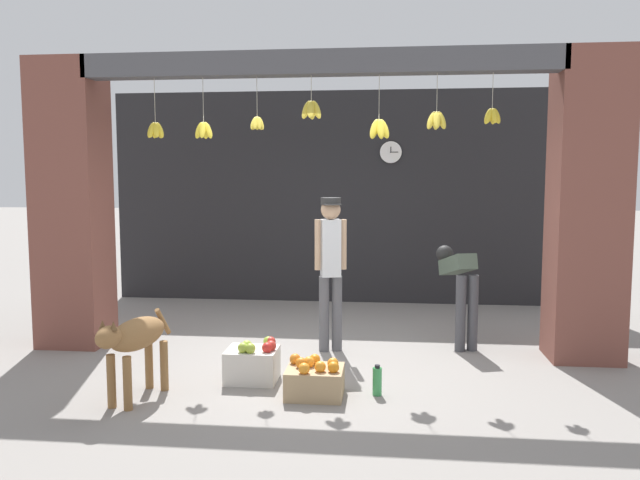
# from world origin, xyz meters

# --- Properties ---
(ground_plane) EXTENTS (60.00, 60.00, 0.00)m
(ground_plane) POSITION_xyz_m (0.00, 0.00, 0.00)
(ground_plane) COLOR gray
(shop_back_wall) EXTENTS (6.76, 0.12, 3.12)m
(shop_back_wall) POSITION_xyz_m (0.00, 3.03, 1.56)
(shop_back_wall) COLOR #232326
(shop_back_wall) RESTS_ON ground_plane
(shop_pillar_left) EXTENTS (0.70, 0.60, 3.12)m
(shop_pillar_left) POSITION_xyz_m (-2.73, 0.30, 1.56)
(shop_pillar_left) COLOR brown
(shop_pillar_left) RESTS_ON ground_plane
(shop_pillar_right) EXTENTS (0.70, 0.60, 3.12)m
(shop_pillar_right) POSITION_xyz_m (2.73, 0.30, 1.56)
(shop_pillar_right) COLOR brown
(shop_pillar_right) RESTS_ON ground_plane
(storefront_awning) EXTENTS (4.86, 0.28, 0.89)m
(storefront_awning) POSITION_xyz_m (0.00, 0.12, 2.95)
(storefront_awning) COLOR #4C4C51
(dog) EXTENTS (0.42, 0.95, 0.75)m
(dog) POSITION_xyz_m (-1.36, -1.35, 0.52)
(dog) COLOR olive
(dog) RESTS_ON ground_plane
(shopkeeper) EXTENTS (0.33, 0.29, 1.65)m
(shopkeeper) POSITION_xyz_m (0.13, 0.32, 0.97)
(shopkeeper) COLOR #56565B
(shopkeeper) RESTS_ON ground_plane
(worker_stooping) EXTENTS (0.41, 0.81, 1.07)m
(worker_stooping) POSITION_xyz_m (1.52, 0.69, 0.71)
(worker_stooping) COLOR #424247
(worker_stooping) RESTS_ON ground_plane
(fruit_crate_oranges) EXTENTS (0.48, 0.42, 0.33)m
(fruit_crate_oranges) POSITION_xyz_m (0.12, -1.09, 0.14)
(fruit_crate_oranges) COLOR tan
(fruit_crate_oranges) RESTS_ON ground_plane
(fruit_crate_apples) EXTENTS (0.46, 0.39, 0.39)m
(fruit_crate_apples) POSITION_xyz_m (-0.49, -0.76, 0.17)
(fruit_crate_apples) COLOR silver
(fruit_crate_apples) RESTS_ON ground_plane
(water_bottle) EXTENTS (0.08, 0.08, 0.27)m
(water_bottle) POSITION_xyz_m (0.65, -1.02, 0.12)
(water_bottle) COLOR #38934C
(water_bottle) RESTS_ON ground_plane
(wall_clock) EXTENTS (0.33, 0.03, 0.33)m
(wall_clock) POSITION_xyz_m (0.77, 2.95, 2.22)
(wall_clock) COLOR black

